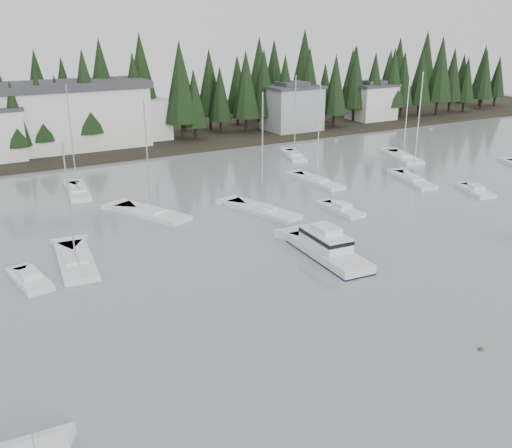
{
  "coord_description": "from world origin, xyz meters",
  "views": [
    {
      "loc": [
        -26.05,
        -15.41,
        20.46
      ],
      "look_at": [
        -0.71,
        28.44,
        2.5
      ],
      "focal_mm": 40.0,
      "sensor_mm": 36.0,
      "label": 1
    }
  ],
  "objects_px": {
    "sailboat_6": "(78,193)",
    "runabout_1": "(342,210)",
    "sailboat_2": "(403,158)",
    "sailboat_11": "(76,263)",
    "runabout_4": "(30,281)",
    "house_east_b": "(372,101)",
    "sailboat_10": "(317,182)",
    "sailboat_0": "(413,181)",
    "house_east_a": "(292,107)",
    "cabin_cruiser_center": "(327,250)",
    "sailboat_3": "(151,214)",
    "sailboat_9": "(262,211)",
    "harbor_inn": "(84,115)",
    "sailboat_1": "(294,157)",
    "runabout_2": "(475,192)"
  },
  "relations": [
    {
      "from": "sailboat_6",
      "to": "runabout_1",
      "type": "bearing_deg",
      "value": -126.02
    },
    {
      "from": "sailboat_2",
      "to": "sailboat_11",
      "type": "distance_m",
      "value": 57.66
    },
    {
      "from": "runabout_4",
      "to": "house_east_b",
      "type": "bearing_deg",
      "value": -67.12
    },
    {
      "from": "sailboat_2",
      "to": "sailboat_10",
      "type": "height_order",
      "value": "sailboat_2"
    },
    {
      "from": "sailboat_6",
      "to": "sailboat_0",
      "type": "bearing_deg",
      "value": -105.98
    },
    {
      "from": "house_east_a",
      "to": "runabout_4",
      "type": "height_order",
      "value": "house_east_a"
    },
    {
      "from": "cabin_cruiser_center",
      "to": "sailboat_3",
      "type": "height_order",
      "value": "sailboat_3"
    },
    {
      "from": "cabin_cruiser_center",
      "to": "sailboat_6",
      "type": "relative_size",
      "value": 0.75
    },
    {
      "from": "sailboat_0",
      "to": "sailboat_9",
      "type": "bearing_deg",
      "value": 109.64
    },
    {
      "from": "harbor_inn",
      "to": "sailboat_11",
      "type": "bearing_deg",
      "value": -105.5
    },
    {
      "from": "sailboat_1",
      "to": "sailboat_3",
      "type": "height_order",
      "value": "sailboat_1"
    },
    {
      "from": "house_east_a",
      "to": "runabout_2",
      "type": "relative_size",
      "value": 1.67
    },
    {
      "from": "house_east_b",
      "to": "sailboat_10",
      "type": "distance_m",
      "value": 53.22
    },
    {
      "from": "house_east_a",
      "to": "house_east_b",
      "type": "relative_size",
      "value": 1.11
    },
    {
      "from": "sailboat_6",
      "to": "sailboat_10",
      "type": "height_order",
      "value": "sailboat_6"
    },
    {
      "from": "cabin_cruiser_center",
      "to": "sailboat_1",
      "type": "distance_m",
      "value": 41.23
    },
    {
      "from": "sailboat_10",
      "to": "cabin_cruiser_center",
      "type": "bearing_deg",
      "value": 144.77
    },
    {
      "from": "house_east_a",
      "to": "runabout_1",
      "type": "height_order",
      "value": "house_east_a"
    },
    {
      "from": "house_east_b",
      "to": "sailboat_6",
      "type": "bearing_deg",
      "value": -160.79
    },
    {
      "from": "harbor_inn",
      "to": "sailboat_9",
      "type": "xyz_separation_m",
      "value": [
        8.43,
        -44.61,
        -5.7
      ]
    },
    {
      "from": "runabout_1",
      "to": "runabout_2",
      "type": "height_order",
      "value": "same"
    },
    {
      "from": "sailboat_2",
      "to": "runabout_4",
      "type": "xyz_separation_m",
      "value": [
        -59.51,
        -18.68,
        0.05
      ]
    },
    {
      "from": "sailboat_6",
      "to": "sailboat_10",
      "type": "bearing_deg",
      "value": -104.03
    },
    {
      "from": "cabin_cruiser_center",
      "to": "sailboat_6",
      "type": "height_order",
      "value": "sailboat_6"
    },
    {
      "from": "house_east_b",
      "to": "cabin_cruiser_center",
      "type": "relative_size",
      "value": 0.91
    },
    {
      "from": "house_east_a",
      "to": "runabout_2",
      "type": "height_order",
      "value": "house_east_a"
    },
    {
      "from": "house_east_a",
      "to": "house_east_b",
      "type": "xyz_separation_m",
      "value": [
        22.0,
        2.0,
        -0.5
      ]
    },
    {
      "from": "house_east_a",
      "to": "runabout_2",
      "type": "bearing_deg",
      "value": -93.67
    },
    {
      "from": "cabin_cruiser_center",
      "to": "runabout_1",
      "type": "xyz_separation_m",
      "value": [
        9.45,
        9.89,
        -0.53
      ]
    },
    {
      "from": "sailboat_3",
      "to": "sailboat_10",
      "type": "relative_size",
      "value": 0.95
    },
    {
      "from": "house_east_a",
      "to": "cabin_cruiser_center",
      "type": "xyz_separation_m",
      "value": [
        -31.99,
        -54.52,
        -4.24
      ]
    },
    {
      "from": "sailboat_11",
      "to": "runabout_4",
      "type": "distance_m",
      "value": 4.79
    },
    {
      "from": "sailboat_9",
      "to": "sailboat_11",
      "type": "distance_m",
      "value": 22.4
    },
    {
      "from": "runabout_1",
      "to": "sailboat_10",
      "type": "bearing_deg",
      "value": -22.51
    },
    {
      "from": "sailboat_6",
      "to": "sailboat_9",
      "type": "distance_m",
      "value": 24.55
    },
    {
      "from": "sailboat_9",
      "to": "runabout_2",
      "type": "distance_m",
      "value": 28.34
    },
    {
      "from": "house_east_b",
      "to": "runabout_1",
      "type": "distance_m",
      "value": 64.63
    },
    {
      "from": "sailboat_11",
      "to": "runabout_2",
      "type": "bearing_deg",
      "value": -86.43
    },
    {
      "from": "cabin_cruiser_center",
      "to": "harbor_inn",
      "type": "bearing_deg",
      "value": 11.0
    },
    {
      "from": "house_east_a",
      "to": "sailboat_9",
      "type": "distance_m",
      "value": 50.76
    },
    {
      "from": "sailboat_1",
      "to": "runabout_1",
      "type": "height_order",
      "value": "sailboat_1"
    },
    {
      "from": "harbor_inn",
      "to": "sailboat_2",
      "type": "height_order",
      "value": "sailboat_2"
    },
    {
      "from": "runabout_2",
      "to": "runabout_4",
      "type": "bearing_deg",
      "value": 109.18
    },
    {
      "from": "sailboat_0",
      "to": "sailboat_1",
      "type": "xyz_separation_m",
      "value": [
        -5.68,
        20.57,
        -0.01
      ]
    },
    {
      "from": "cabin_cruiser_center",
      "to": "sailboat_2",
      "type": "bearing_deg",
      "value": -48.45
    },
    {
      "from": "runabout_1",
      "to": "runabout_2",
      "type": "distance_m",
      "value": 19.68
    },
    {
      "from": "house_east_a",
      "to": "sailboat_10",
      "type": "distance_m",
      "value": 37.89
    },
    {
      "from": "sailboat_9",
      "to": "sailboat_10",
      "type": "xyz_separation_m",
      "value": [
        12.79,
        7.13,
        0.01
      ]
    },
    {
      "from": "harbor_inn",
      "to": "runabout_2",
      "type": "distance_m",
      "value": 63.0
    },
    {
      "from": "sailboat_1",
      "to": "sailboat_9",
      "type": "height_order",
      "value": "sailboat_9"
    }
  ]
}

